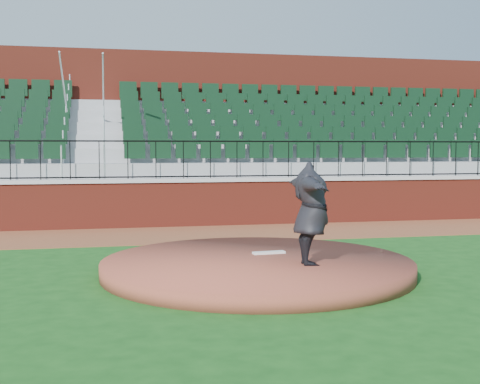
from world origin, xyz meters
TOP-DOWN VIEW (x-y plane):
  - ground at (0.00, 0.00)m, footprint 90.00×90.00m
  - warning_track at (0.00, 5.40)m, footprint 34.00×3.20m
  - field_wall at (0.00, 7.00)m, footprint 34.00×0.35m
  - wall_cap at (0.00, 7.00)m, footprint 34.00×0.45m
  - wall_railing at (0.00, 7.00)m, footprint 34.00×0.05m
  - seating_stands at (0.00, 9.72)m, footprint 34.00×5.10m
  - concourse_wall at (0.00, 12.52)m, footprint 34.00×0.50m
  - pitchers_mound at (0.03, 0.29)m, footprint 5.20×5.20m
  - pitching_rubber at (0.37, 0.78)m, footprint 0.59×0.20m
  - pitcher at (0.74, -0.39)m, footprint 0.72×2.06m

SIDE VIEW (x-z plane):
  - ground at x=0.00m, z-range 0.00..0.00m
  - warning_track at x=0.00m, z-range 0.00..0.01m
  - pitchers_mound at x=0.03m, z-range 0.00..0.25m
  - pitching_rubber at x=0.37m, z-range 0.25..0.29m
  - field_wall at x=0.00m, z-range 0.00..1.20m
  - pitcher at x=0.74m, z-range 0.25..1.90m
  - wall_cap at x=0.00m, z-range 1.20..1.30m
  - wall_railing at x=0.00m, z-range 1.30..2.30m
  - seating_stands at x=0.00m, z-range 0.00..4.60m
  - concourse_wall at x=0.00m, z-range 0.00..5.50m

